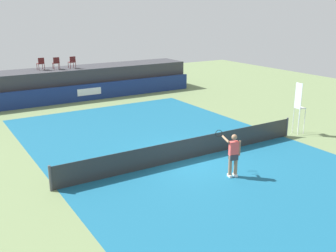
{
  "coord_description": "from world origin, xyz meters",
  "views": [
    {
      "loc": [
        -9.49,
        -13.48,
        6.44
      ],
      "look_at": [
        0.1,
        2.0,
        1.0
      ],
      "focal_mm": 42.08,
      "sensor_mm": 36.0,
      "label": 1
    }
  ],
  "objects_px": {
    "spectator_chair_center": "(72,62)",
    "net_post_near": "(50,178)",
    "spectator_chair_far_left": "(41,63)",
    "spectator_chair_left": "(56,63)",
    "tennis_player": "(233,154)",
    "net_post_far": "(287,127)",
    "umpire_chair": "(299,105)"
  },
  "relations": [
    {
      "from": "spectator_chair_far_left",
      "to": "net_post_near",
      "type": "xyz_separation_m",
      "value": [
        -3.85,
        -15.38,
        -2.19
      ]
    },
    {
      "from": "spectator_chair_center",
      "to": "umpire_chair",
      "type": "height_order",
      "value": "spectator_chair_center"
    },
    {
      "from": "tennis_player",
      "to": "net_post_near",
      "type": "bearing_deg",
      "value": 159.21
    },
    {
      "from": "net_post_far",
      "to": "tennis_player",
      "type": "relative_size",
      "value": 0.56
    },
    {
      "from": "spectator_chair_far_left",
      "to": "spectator_chair_center",
      "type": "bearing_deg",
      "value": -10.54
    },
    {
      "from": "spectator_chair_left",
      "to": "spectator_chair_center",
      "type": "xyz_separation_m",
      "value": [
        1.14,
        -0.13,
        0.0
      ]
    },
    {
      "from": "spectator_chair_center",
      "to": "umpire_chair",
      "type": "bearing_deg",
      "value": -64.45
    },
    {
      "from": "tennis_player",
      "to": "spectator_chair_center",
      "type": "bearing_deg",
      "value": 91.7
    },
    {
      "from": "spectator_chair_center",
      "to": "net_post_far",
      "type": "distance_m",
      "value": 16.42
    },
    {
      "from": "spectator_chair_left",
      "to": "net_post_far",
      "type": "height_order",
      "value": "spectator_chair_left"
    },
    {
      "from": "spectator_chair_left",
      "to": "spectator_chair_center",
      "type": "height_order",
      "value": "same"
    },
    {
      "from": "spectator_chair_far_left",
      "to": "spectator_chair_center",
      "type": "xyz_separation_m",
      "value": [
        2.18,
        -0.4,
        0.0
      ]
    },
    {
      "from": "spectator_chair_left",
      "to": "umpire_chair",
      "type": "bearing_deg",
      "value": -61.2
    },
    {
      "from": "spectator_chair_center",
      "to": "tennis_player",
      "type": "relative_size",
      "value": 0.5
    },
    {
      "from": "net_post_far",
      "to": "spectator_chair_center",
      "type": "bearing_deg",
      "value": 113.07
    },
    {
      "from": "spectator_chair_far_left",
      "to": "spectator_chair_center",
      "type": "height_order",
      "value": "same"
    },
    {
      "from": "spectator_chair_center",
      "to": "net_post_far",
      "type": "relative_size",
      "value": 0.89
    },
    {
      "from": "spectator_chair_left",
      "to": "spectator_chair_center",
      "type": "distance_m",
      "value": 1.15
    },
    {
      "from": "spectator_chair_left",
      "to": "tennis_player",
      "type": "distance_m",
      "value": 17.75
    },
    {
      "from": "spectator_chair_far_left",
      "to": "net_post_far",
      "type": "distance_m",
      "value": 17.73
    },
    {
      "from": "spectator_chair_far_left",
      "to": "net_post_far",
      "type": "relative_size",
      "value": 0.89
    },
    {
      "from": "spectator_chair_center",
      "to": "net_post_near",
      "type": "distance_m",
      "value": 16.29
    },
    {
      "from": "spectator_chair_center",
      "to": "tennis_player",
      "type": "height_order",
      "value": "spectator_chair_center"
    },
    {
      "from": "spectator_chair_far_left",
      "to": "net_post_near",
      "type": "bearing_deg",
      "value": -104.04
    },
    {
      "from": "net_post_near",
      "to": "net_post_far",
      "type": "relative_size",
      "value": 1.0
    },
    {
      "from": "spectator_chair_far_left",
      "to": "spectator_chair_center",
      "type": "distance_m",
      "value": 2.21
    },
    {
      "from": "spectator_chair_far_left",
      "to": "umpire_chair",
      "type": "xyz_separation_m",
      "value": [
        9.33,
        -15.37,
        -1.11
      ]
    },
    {
      "from": "spectator_chair_far_left",
      "to": "spectator_chair_left",
      "type": "relative_size",
      "value": 1.0
    },
    {
      "from": "net_post_far",
      "to": "spectator_chair_far_left",
      "type": "bearing_deg",
      "value": 119.08
    },
    {
      "from": "spectator_chair_center",
      "to": "net_post_near",
      "type": "xyz_separation_m",
      "value": [
        -6.02,
        -14.97,
        -2.19
      ]
    },
    {
      "from": "spectator_chair_center",
      "to": "tennis_player",
      "type": "distance_m",
      "value": 17.55
    },
    {
      "from": "spectator_chair_left",
      "to": "tennis_player",
      "type": "xyz_separation_m",
      "value": [
        1.66,
        -17.59,
        -1.73
      ]
    }
  ]
}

